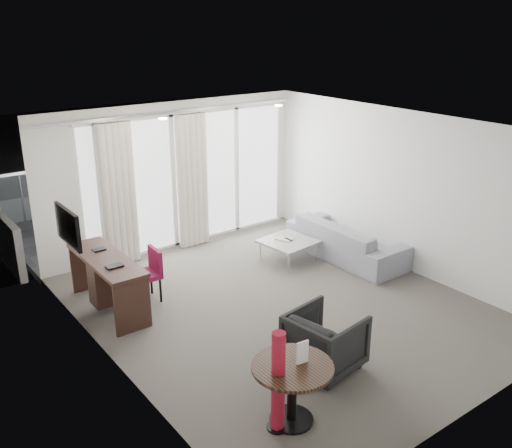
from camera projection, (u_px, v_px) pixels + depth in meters
floor at (281, 307)px, 8.24m from camera, size 5.00×6.00×0.00m
ceiling at (284, 128)px, 7.34m from camera, size 5.00×6.00×0.00m
wall_left at (109, 268)px, 6.39m from camera, size 0.00×6.00×2.60m
wall_right at (402, 191)px, 9.19m from camera, size 0.00×6.00×2.60m
wall_front at (477, 307)px, 5.53m from camera, size 5.00×0.00×2.60m
window_panel at (190, 179)px, 10.24m from camera, size 4.00×0.02×2.38m
window_frame at (191, 179)px, 10.23m from camera, size 4.10×0.06×2.44m
curtain_left at (119, 195)px, 9.30m from camera, size 0.60×0.20×2.38m
curtain_right at (193, 181)px, 10.09m from camera, size 0.60×0.20×2.38m
curtain_track at (177, 112)px, 9.52m from camera, size 4.80×0.04×0.04m
downlight_a at (163, 119)px, 8.05m from camera, size 0.12×0.12×0.02m
downlight_b at (279, 106)px, 9.22m from camera, size 0.12×0.12×0.02m
desk at (108, 284)px, 8.06m from camera, size 0.53×1.68×0.79m
tv at (68, 227)px, 7.49m from camera, size 0.05×0.80×0.50m
desk_chair at (145, 276)px, 8.30m from camera, size 0.45×0.42×0.79m
round_table at (292, 393)px, 5.81m from camera, size 0.88×0.88×0.67m
menu_card at (302, 358)px, 5.72m from camera, size 0.14×0.04×0.25m
red_lamp at (278, 382)px, 5.62m from camera, size 0.23×0.23×1.11m
tub_armchair at (325, 341)px, 6.70m from camera, size 0.90×0.88×0.72m
coffee_table at (288, 251)px, 9.74m from camera, size 0.90×0.90×0.37m
remote at (288, 240)px, 9.70m from camera, size 0.05×0.16×0.02m
magazine at (285, 239)px, 9.74m from camera, size 0.30×0.33×0.02m
sofa at (346, 240)px, 9.83m from camera, size 0.87×2.22×0.65m
terrace_slab at (155, 222)px, 11.81m from camera, size 5.60×3.00×0.12m
rattan_chair_a at (180, 191)px, 12.24m from camera, size 0.75×0.75×0.83m
rattan_chair_b at (209, 181)px, 12.86m from camera, size 0.81×0.81×0.90m
rattan_table at (202, 201)px, 12.18m from camera, size 0.47×0.47×0.45m
balustrade at (124, 180)px, 12.71m from camera, size 5.50×0.06×1.05m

